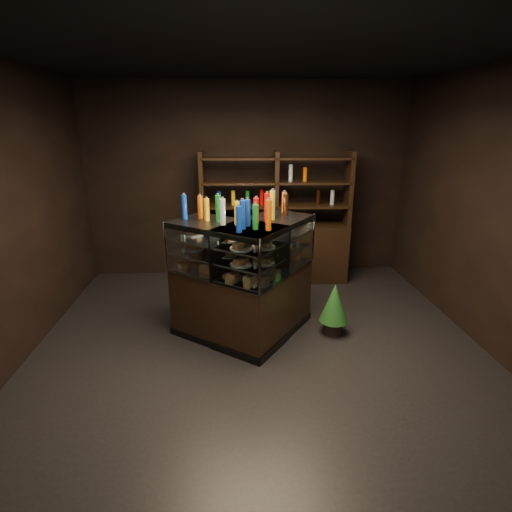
{
  "coord_description": "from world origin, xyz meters",
  "views": [
    {
      "loc": [
        -0.3,
        -3.84,
        2.42
      ],
      "look_at": [
        -0.02,
        0.21,
        1.04
      ],
      "focal_mm": 28.0,
      "sensor_mm": 36.0,
      "label": 1
    }
  ],
  "objects": [
    {
      "name": "ground",
      "position": [
        0.0,
        0.0,
        0.0
      ],
      "size": [
        5.0,
        5.0,
        0.0
      ],
      "primitive_type": "plane",
      "color": "black",
      "rests_on": "ground"
    },
    {
      "name": "room_shell",
      "position": [
        0.0,
        0.0,
        1.94
      ],
      "size": [
        5.02,
        5.02,
        3.01
      ],
      "color": "black",
      "rests_on": "ground"
    },
    {
      "name": "display_case",
      "position": [
        -0.12,
        0.35,
        0.46
      ],
      "size": [
        1.75,
        1.39,
        1.38
      ],
      "rotation": [
        0.0,
        0.0,
        0.16
      ],
      "color": "black",
      "rests_on": "ground"
    },
    {
      "name": "food_display",
      "position": [
        -0.12,
        0.34,
        1.05
      ],
      "size": [
        1.38,
        1.03,
        0.43
      ],
      "color": "#DD8E4F",
      "rests_on": "display_case"
    },
    {
      "name": "bottles_top",
      "position": [
        -0.12,
        0.35,
        1.51
      ],
      "size": [
        1.21,
        0.89,
        0.3
      ],
      "color": "#D8590A",
      "rests_on": "display_case"
    },
    {
      "name": "potted_conifer",
      "position": [
        0.9,
        0.32,
        0.41
      ],
      "size": [
        0.34,
        0.34,
        0.72
      ],
      "rotation": [
        0.0,
        0.0,
        -0.17
      ],
      "color": "black",
      "rests_on": "ground"
    },
    {
      "name": "back_shelving",
      "position": [
        0.4,
        2.05,
        0.61
      ],
      "size": [
        2.25,
        0.52,
        2.0
      ],
      "rotation": [
        0.0,
        0.0,
        -0.04
      ],
      "color": "black",
      "rests_on": "ground"
    }
  ]
}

